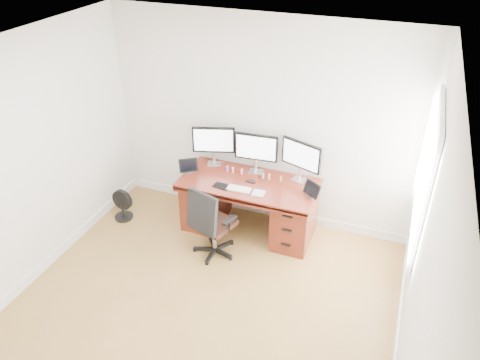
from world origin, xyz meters
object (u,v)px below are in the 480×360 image
(desk, at_px, (249,204))
(floor_fan, at_px, (122,205))
(office_chair, at_px, (212,233))
(keyboard, at_px, (239,189))
(monitor_center, at_px, (256,149))

(desk, bearing_deg, floor_fan, -167.60)
(desk, distance_m, floor_fan, 1.74)
(office_chair, bearing_deg, floor_fan, -173.21)
(office_chair, xyz_separation_m, floor_fan, (-1.44, 0.26, -0.10))
(keyboard, bearing_deg, desk, 76.57)
(monitor_center, relative_size, keyboard, 1.88)
(desk, xyz_separation_m, office_chair, (-0.25, -0.63, -0.09))
(desk, height_order, office_chair, office_chair)
(monitor_center, bearing_deg, keyboard, -100.39)
(desk, bearing_deg, keyboard, -101.90)
(office_chair, xyz_separation_m, keyboard, (0.20, 0.40, 0.44))
(desk, height_order, keyboard, keyboard)
(desk, distance_m, keyboard, 0.43)
(keyboard, bearing_deg, monitor_center, 82.49)
(desk, height_order, floor_fan, desk)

